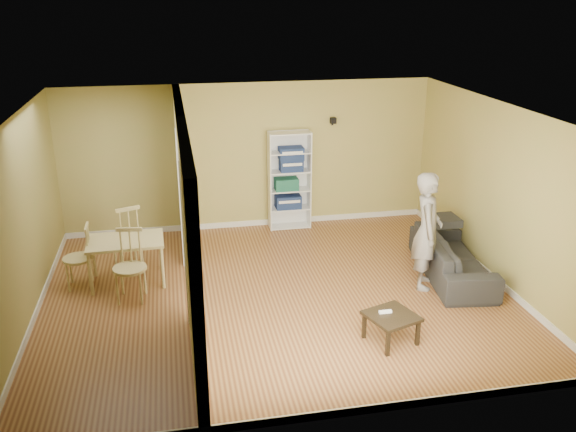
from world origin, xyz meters
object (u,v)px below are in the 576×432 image
(person, at_px, (428,221))
(dining_table, at_px, (126,245))
(sofa, at_px, (453,251))
(chair_far, at_px, (127,235))
(chair_near, at_px, (130,266))
(coffee_table, at_px, (391,319))
(bookshelf, at_px, (289,180))
(chair_left, at_px, (78,257))

(person, relative_size, dining_table, 1.86)
(sofa, bearing_deg, chair_far, 83.05)
(chair_near, bearing_deg, person, 3.08)
(coffee_table, bearing_deg, bookshelf, 96.49)
(coffee_table, bearing_deg, sofa, 45.72)
(bookshelf, height_order, chair_far, bookshelf)
(sofa, bearing_deg, dining_table, 89.39)
(person, distance_m, bookshelf, 3.10)
(chair_far, bearing_deg, coffee_table, 117.88)
(chair_far, bearing_deg, chair_near, 73.88)
(chair_left, bearing_deg, chair_near, 53.12)
(person, distance_m, chair_far, 4.53)
(dining_table, bearing_deg, chair_near, -82.65)
(person, xyz_separation_m, dining_table, (-4.23, 0.93, -0.41))
(sofa, relative_size, dining_table, 1.91)
(chair_left, relative_size, chair_near, 0.93)
(chair_far, bearing_deg, chair_left, 20.02)
(dining_table, height_order, chair_near, chair_near)
(chair_left, distance_m, chair_far, 0.87)
(coffee_table, bearing_deg, chair_near, 151.36)
(dining_table, bearing_deg, person, -12.45)
(bookshelf, bearing_deg, coffee_table, -83.51)
(chair_left, xyz_separation_m, chair_far, (0.66, 0.57, 0.05))
(bookshelf, bearing_deg, chair_left, -152.37)
(sofa, distance_m, coffee_table, 2.22)
(bookshelf, relative_size, coffee_table, 3.19)
(sofa, xyz_separation_m, chair_far, (-4.80, 1.26, 0.13))
(chair_left, bearing_deg, chair_far, 130.55)
(bookshelf, distance_m, chair_left, 3.91)
(person, height_order, coffee_table, person)
(chair_left, xyz_separation_m, chair_near, (0.75, -0.56, 0.03))
(person, bearing_deg, sofa, -45.50)
(bookshelf, bearing_deg, sofa, -51.11)
(coffee_table, bearing_deg, person, 53.67)
(sofa, relative_size, chair_left, 2.19)
(person, bearing_deg, chair_left, 101.19)
(person, height_order, bookshelf, person)
(bookshelf, xyz_separation_m, chair_far, (-2.79, -1.23, -0.36))
(sofa, xyz_separation_m, coffee_table, (-1.55, -1.59, -0.08))
(chair_left, height_order, chair_far, chair_far)
(person, relative_size, chair_far, 1.93)
(bookshelf, distance_m, dining_table, 3.31)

